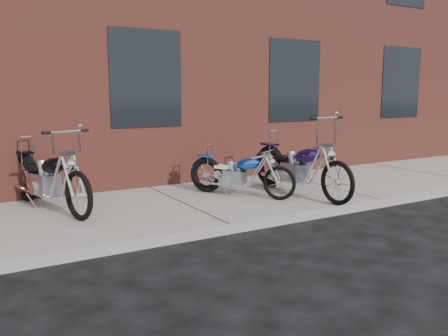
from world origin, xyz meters
TOP-DOWN VIEW (x-y plane):
  - ground at (0.00, 0.00)m, footprint 120.00×120.00m
  - sidewalk at (0.00, 1.50)m, footprint 22.00×3.00m
  - building_brick at (0.00, 8.00)m, footprint 22.00×10.00m
  - chopper_purple at (2.05, 1.04)m, footprint 0.61×2.51m
  - chopper_blue at (1.08, 1.48)m, footprint 1.16×1.76m
  - chopper_third at (-1.98, 2.15)m, footprint 0.85×2.44m

SIDE VIEW (x-z plane):
  - ground at x=0.00m, z-range 0.00..0.00m
  - sidewalk at x=0.00m, z-range 0.00..0.15m
  - chopper_blue at x=1.08m, z-range 0.07..0.95m
  - chopper_third at x=-1.98m, z-range -0.03..1.23m
  - chopper_purple at x=2.05m, z-range -0.10..1.31m
  - building_brick at x=0.00m, z-range 0.00..8.00m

